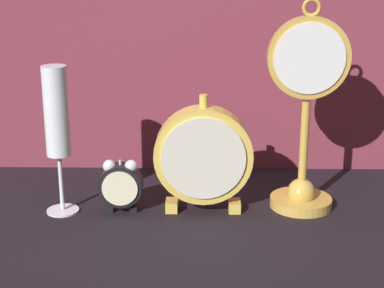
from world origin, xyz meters
TOP-DOWN VIEW (x-y plane):
  - ground_plane at (0.00, 0.00)m, footprint 4.00×4.00m
  - pocket_watch_on_stand at (0.18, 0.13)m, footprint 0.13×0.10m
  - alarm_clock_twin_bell at (-0.12, 0.10)m, footprint 0.07×0.03m
  - mantel_clock_silver at (0.02, 0.11)m, footprint 0.16×0.04m
  - champagne_flute at (-0.22, 0.11)m, footprint 0.05×0.05m

SIDE VIEW (x-z plane):
  - ground_plane at x=0.00m, z-range 0.00..0.00m
  - alarm_clock_twin_bell at x=-0.12m, z-range 0.00..0.10m
  - mantel_clock_silver at x=0.02m, z-range 0.00..0.20m
  - pocket_watch_on_stand at x=0.18m, z-range -0.02..0.32m
  - champagne_flute at x=-0.22m, z-range 0.03..0.28m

